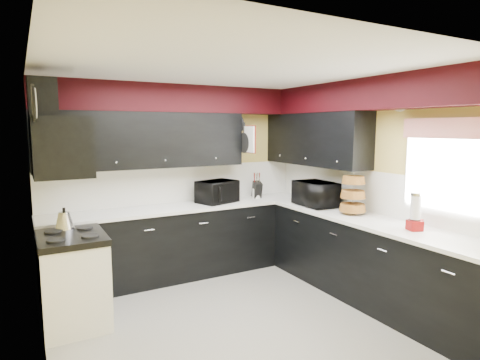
# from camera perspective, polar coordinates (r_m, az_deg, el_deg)

# --- Properties ---
(ground) EXTENTS (3.60, 3.60, 0.00)m
(ground) POSITION_cam_1_polar(r_m,az_deg,el_deg) (4.34, 0.35, -19.33)
(ground) COLOR gray
(ground) RESTS_ON ground
(wall_back) EXTENTS (3.60, 0.06, 2.50)m
(wall_back) POSITION_cam_1_polar(r_m,az_deg,el_deg) (5.56, -8.74, 0.07)
(wall_back) COLOR #E0C666
(wall_back) RESTS_ON ground
(wall_right) EXTENTS (0.06, 3.60, 2.50)m
(wall_right) POSITION_cam_1_polar(r_m,az_deg,el_deg) (5.06, 18.46, -0.96)
(wall_right) COLOR #E0C666
(wall_right) RESTS_ON ground
(wall_left) EXTENTS (0.06, 3.60, 2.50)m
(wall_left) POSITION_cam_1_polar(r_m,az_deg,el_deg) (3.45, -26.79, -5.15)
(wall_left) COLOR #E0C666
(wall_left) RESTS_ON ground
(ceiling) EXTENTS (3.60, 3.60, 0.06)m
(ceiling) POSITION_cam_1_polar(r_m,az_deg,el_deg) (3.91, 0.38, 15.45)
(ceiling) COLOR white
(ceiling) RESTS_ON wall_back
(cab_back) EXTENTS (3.60, 0.60, 0.90)m
(cab_back) POSITION_cam_1_polar(r_m,az_deg,el_deg) (5.45, -7.47, -8.66)
(cab_back) COLOR black
(cab_back) RESTS_ON ground
(cab_right) EXTENTS (0.60, 3.00, 0.90)m
(cab_right) POSITION_cam_1_polar(r_m,az_deg,el_deg) (4.83, 18.26, -11.12)
(cab_right) COLOR black
(cab_right) RESTS_ON ground
(counter_back) EXTENTS (3.62, 0.64, 0.04)m
(counter_back) POSITION_cam_1_polar(r_m,az_deg,el_deg) (5.34, -7.55, -3.81)
(counter_back) COLOR white
(counter_back) RESTS_ON cab_back
(counter_right) EXTENTS (0.64, 3.02, 0.04)m
(counter_right) POSITION_cam_1_polar(r_m,az_deg,el_deg) (4.70, 18.49, -5.67)
(counter_right) COLOR white
(counter_right) RESTS_ON cab_right
(splash_back) EXTENTS (3.60, 0.02, 0.50)m
(splash_back) POSITION_cam_1_polar(r_m,az_deg,el_deg) (5.56, -8.69, -0.55)
(splash_back) COLOR white
(splash_back) RESTS_ON counter_back
(splash_right) EXTENTS (0.02, 3.60, 0.50)m
(splash_right) POSITION_cam_1_polar(r_m,az_deg,el_deg) (5.06, 18.35, -1.64)
(splash_right) COLOR white
(splash_right) RESTS_ON counter_right
(upper_back) EXTENTS (2.60, 0.35, 0.70)m
(upper_back) POSITION_cam_1_polar(r_m,az_deg,el_deg) (5.20, -13.39, 5.53)
(upper_back) COLOR black
(upper_back) RESTS_ON wall_back
(upper_right) EXTENTS (0.35, 1.80, 0.70)m
(upper_right) POSITION_cam_1_polar(r_m,az_deg,el_deg) (5.54, 10.58, 5.71)
(upper_right) COLOR black
(upper_right) RESTS_ON wall_right
(soffit_back) EXTENTS (3.60, 0.36, 0.35)m
(soffit_back) POSITION_cam_1_polar(r_m,az_deg,el_deg) (5.36, -8.29, 11.32)
(soffit_back) COLOR black
(soffit_back) RESTS_ON wall_back
(soffit_right) EXTENTS (0.36, 3.24, 0.35)m
(soffit_right) POSITION_cam_1_polar(r_m,az_deg,el_deg) (4.77, 19.12, 11.49)
(soffit_right) COLOR black
(soffit_right) RESTS_ON wall_right
(stove) EXTENTS (0.60, 0.75, 0.86)m
(stove) POSITION_cam_1_polar(r_m,az_deg,el_deg) (4.42, -22.56, -13.33)
(stove) COLOR white
(stove) RESTS_ON ground
(cooktop) EXTENTS (0.62, 0.77, 0.06)m
(cooktop) POSITION_cam_1_polar(r_m,az_deg,el_deg) (4.28, -22.87, -7.55)
(cooktop) COLOR black
(cooktop) RESTS_ON stove
(hood) EXTENTS (0.50, 0.78, 0.55)m
(hood) POSITION_cam_1_polar(r_m,az_deg,el_deg) (4.15, -24.18, 4.37)
(hood) COLOR black
(hood) RESTS_ON wall_left
(hood_duct) EXTENTS (0.24, 0.40, 0.40)m
(hood_duct) POSITION_cam_1_polar(r_m,az_deg,el_deg) (4.14, -26.31, 10.07)
(hood_duct) COLOR black
(hood_duct) RESTS_ON wall_left
(window) EXTENTS (0.03, 0.86, 0.96)m
(window) POSITION_cam_1_polar(r_m,az_deg,el_deg) (4.46, 27.00, 1.41)
(window) COLOR white
(window) RESTS_ON wall_right
(valance) EXTENTS (0.04, 0.88, 0.20)m
(valance) POSITION_cam_1_polar(r_m,az_deg,el_deg) (4.39, 26.91, 6.58)
(valance) COLOR red
(valance) RESTS_ON wall_right
(pan_top) EXTENTS (0.03, 0.22, 0.40)m
(pan_top) POSITION_cam_1_polar(r_m,az_deg,el_deg) (5.63, -0.06, 7.90)
(pan_top) COLOR black
(pan_top) RESTS_ON upper_back
(pan_mid) EXTENTS (0.03, 0.28, 0.46)m
(pan_mid) POSITION_cam_1_polar(r_m,az_deg,el_deg) (5.52, 0.59, 5.31)
(pan_mid) COLOR black
(pan_mid) RESTS_ON upper_back
(pan_low) EXTENTS (0.03, 0.24, 0.42)m
(pan_low) POSITION_cam_1_polar(r_m,az_deg,el_deg) (5.75, -0.69, 5.10)
(pan_low) COLOR black
(pan_low) RESTS_ON upper_back
(cut_board) EXTENTS (0.03, 0.26, 0.35)m
(cut_board) POSITION_cam_1_polar(r_m,az_deg,el_deg) (5.42, 1.31, 5.80)
(cut_board) COLOR white
(cut_board) RESTS_ON upper_back
(baskets) EXTENTS (0.27, 0.27, 0.50)m
(baskets) POSITION_cam_1_polar(r_m,az_deg,el_deg) (4.90, 15.77, -1.94)
(baskets) COLOR brown
(baskets) RESTS_ON upper_right
(clock) EXTENTS (0.03, 0.30, 0.30)m
(clock) POSITION_cam_1_polar(r_m,az_deg,el_deg) (3.64, -27.31, 9.70)
(clock) COLOR black
(clock) RESTS_ON wall_left
(deco_plate) EXTENTS (0.03, 0.24, 0.24)m
(deco_plate) POSITION_cam_1_polar(r_m,az_deg,el_deg) (4.76, 21.85, 10.47)
(deco_plate) COLOR white
(deco_plate) RESTS_ON wall_right
(toaster_oven) EXTENTS (0.62, 0.56, 0.30)m
(toaster_oven) POSITION_cam_1_polar(r_m,az_deg,el_deg) (5.48, -3.19, -1.66)
(toaster_oven) COLOR black
(toaster_oven) RESTS_ON counter_back
(microwave) EXTENTS (0.41, 0.59, 0.32)m
(microwave) POSITION_cam_1_polar(r_m,az_deg,el_deg) (5.33, 10.76, -1.94)
(microwave) COLOR black
(microwave) RESTS_ON counter_right
(utensil_crock) EXTENTS (0.15, 0.15, 0.14)m
(utensil_crock) POSITION_cam_1_polar(r_m,az_deg,el_deg) (5.84, 2.40, -1.89)
(utensil_crock) COLOR silver
(utensil_crock) RESTS_ON counter_back
(knife_block) EXTENTS (0.14, 0.17, 0.24)m
(knife_block) POSITION_cam_1_polar(r_m,az_deg,el_deg) (5.82, 2.43, -1.42)
(knife_block) COLOR black
(knife_block) RESTS_ON counter_back
(kettle) EXTENTS (0.23, 0.23, 0.17)m
(kettle) POSITION_cam_1_polar(r_m,az_deg,el_deg) (4.53, -23.69, -5.27)
(kettle) COLOR #B0AFB3
(kettle) RESTS_ON cooktop
(dispenser_a) EXTENTS (0.16, 0.16, 0.34)m
(dispenser_a) POSITION_cam_1_polar(r_m,az_deg,el_deg) (4.35, 23.66, -4.39)
(dispenser_a) COLOR #630003
(dispenser_a) RESTS_ON counter_right
(dispenser_b) EXTENTS (0.16, 0.16, 0.34)m
(dispenser_b) POSITION_cam_1_polar(r_m,az_deg,el_deg) (4.40, 23.70, -4.24)
(dispenser_b) COLOR #5E0915
(dispenser_b) RESTS_ON counter_right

